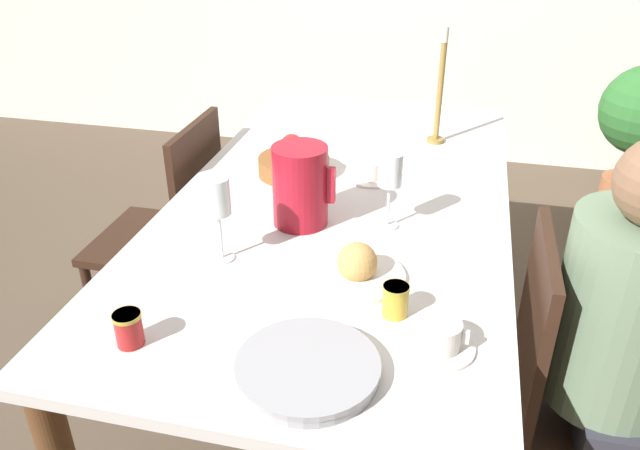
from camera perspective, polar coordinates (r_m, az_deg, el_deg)
The scene contains 16 objects.
ground_plane at distance 2.29m, azimuth 1.68°, elevation -14.99°, with size 20.00×20.00×0.00m, color brown.
dining_table at distance 1.88m, azimuth 1.97°, elevation 0.04°, with size 0.95×1.86×0.78m.
chair_person_side at distance 1.72m, azimuth 22.14°, elevation -14.27°, with size 0.42×0.42×0.89m.
chair_opposite at distance 2.33m, azimuth -13.40°, elevation -0.56°, with size 0.42×0.42×0.89m.
person_seated at distance 1.58m, azimuth 26.85°, elevation -9.42°, with size 0.39×0.41×1.16m.
red_pitcher at distance 1.64m, azimuth -1.83°, elevation 3.63°, with size 0.17×0.15×0.22m.
wine_glass_water at distance 1.61m, azimuth 6.44°, elevation 4.73°, with size 0.06×0.06×0.21m.
wine_glass_juice at distance 1.47m, azimuth -9.37°, elevation 2.19°, with size 0.06×0.06×0.22m.
teacup_near_person at distance 1.26m, azimuth 10.84°, elevation -10.07°, with size 0.15×0.15×0.06m.
teacup_across at distance 1.93m, azimuth 4.76°, elevation 4.92°, with size 0.15×0.15×0.06m.
serving_tray at distance 1.19m, azimuth -1.14°, elevation -12.98°, with size 0.27×0.27×0.03m.
bread_plate at distance 1.44m, azimuth 3.40°, elevation -3.94°, with size 0.23×0.23×0.09m.
jam_jar_amber at distance 1.30m, azimuth -17.10°, elevation -8.94°, with size 0.06×0.06×0.07m.
jam_jar_red at distance 1.33m, azimuth 6.91°, elevation -6.73°, with size 0.06×0.06×0.07m.
fruit_bowl at distance 1.96m, azimuth -2.38°, elevation 5.80°, with size 0.22×0.22×0.11m.
candlestick_tall at distance 2.21m, azimuth 10.85°, elevation 11.36°, with size 0.06×0.06×0.40m.
Camera 1 is at (0.32, -1.62, 1.59)m, focal length 35.00 mm.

